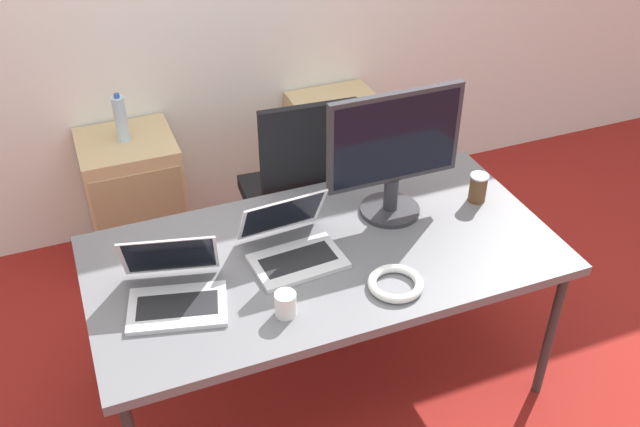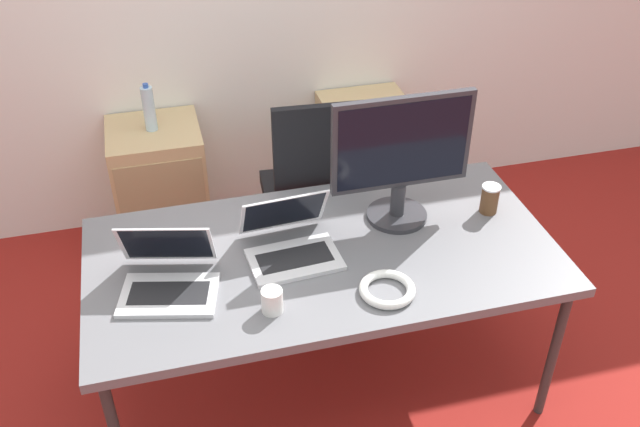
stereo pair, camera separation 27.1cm
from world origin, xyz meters
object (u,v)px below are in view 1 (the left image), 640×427
cabinet_left (135,198)px  laptop_left (175,289)px  coffee_cup_white (286,304)px  water_bottle (121,119)px  laptop_right (293,245)px  cable_coil (396,283)px  monitor (394,152)px  office_chair (299,212)px  cabinet_right (337,157)px  coffee_cup_brown (478,188)px

cabinet_left → laptop_left: 1.35m
cabinet_left → coffee_cup_white: (0.32, -1.50, 0.42)m
water_bottle → cabinet_left: bearing=-90.0°
laptop_right → cable_coil: laptop_right is taller
monitor → office_chair: bearing=109.9°
cabinet_right → laptop_right: (-0.69, -1.20, 0.43)m
cabinet_right → water_bottle: 1.24m
monitor → cable_coil: monitor is taller
water_bottle → cabinet_right: bearing=-0.1°
office_chair → water_bottle: 0.98m
laptop_left → office_chair: bearing=46.1°
office_chair → laptop_left: (-0.74, -0.77, 0.36)m
coffee_cup_white → coffee_cup_brown: 1.06m
laptop_right → cabinet_right: bearing=59.9°
office_chair → water_bottle: office_chair is taller
laptop_left → laptop_right: bearing=10.3°
cabinet_right → monitor: monitor is taller
cabinet_left → cabinet_right: (1.15, 0.00, 0.00)m
cable_coil → laptop_right: bearing=132.2°
water_bottle → cable_coil: 1.69m
monitor → coffee_cup_brown: (0.38, -0.06, -0.23)m
monitor → coffee_cup_brown: monitor is taller
laptop_left → coffee_cup_white: (0.34, -0.21, -0.00)m
office_chair → laptop_left: office_chair is taller
cabinet_right → cable_coil: (-0.41, -1.51, 0.39)m
monitor → coffee_cup_white: 0.78m
cabinet_right → water_bottle: (-1.15, 0.00, 0.47)m
cabinet_right → coffee_cup_white: size_ratio=7.62×
coffee_cup_white → monitor: bearing=34.7°
coffee_cup_brown → cabinet_left: bearing=139.2°
cabinet_left → cabinet_right: same height
monitor → cable_coil: size_ratio=2.77×
office_chair → water_bottle: (-0.73, 0.51, 0.41)m
cabinet_left → cable_coil: 1.73m
coffee_cup_white → cabinet_right: bearing=61.1°
water_bottle → coffee_cup_brown: water_bottle is taller
office_chair → monitor: 0.85m
cabinet_left → water_bottle: 0.47m
cabinet_right → cable_coil: size_ratio=3.41×
water_bottle → coffee_cup_brown: bearing=-40.9°
monitor → laptop_right: bearing=-165.6°
office_chair → cabinet_right: size_ratio=1.56×
cabinet_left → coffee_cup_white: coffee_cup_white is taller
office_chair → coffee_cup_brown: bearing=-46.6°
laptop_right → water_bottle: bearing=110.8°
water_bottle → laptop_right: bearing=-69.2°
cabinet_left → water_bottle: (-0.00, 0.00, 0.47)m
laptop_left → cabinet_right: bearing=47.8°
office_chair → cable_coil: size_ratio=5.31×
laptop_right → monitor: bearing=14.4°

